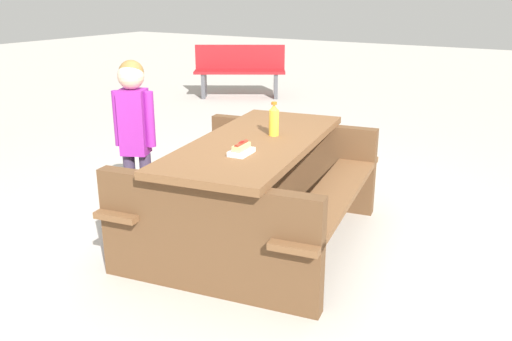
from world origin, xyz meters
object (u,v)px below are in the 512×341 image
soda_bottle (274,120)px  child_in_coat (134,123)px  hotdog_tray (241,149)px  park_bench_near (240,70)px  picnic_table (256,181)px

soda_bottle → child_in_coat: child_in_coat is taller
hotdog_tray → child_in_coat: size_ratio=0.15×
soda_bottle → park_bench_near: bearing=-144.5°
picnic_table → hotdog_tray: bearing=17.0°
soda_bottle → park_bench_near: soda_bottle is taller
child_in_coat → park_bench_near: child_in_coat is taller
picnic_table → child_in_coat: size_ratio=1.60×
picnic_table → hotdog_tray: size_ratio=10.58×
picnic_table → park_bench_near: 5.54m
soda_bottle → child_in_coat: (0.38, -0.96, -0.06)m
picnic_table → park_bench_near: (-4.58, -3.11, 0.00)m
soda_bottle → child_in_coat: size_ratio=0.19×
hotdog_tray → child_in_coat: bearing=-97.1°
child_in_coat → park_bench_near: 5.30m
picnic_table → child_in_coat: (0.22, -0.91, 0.36)m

